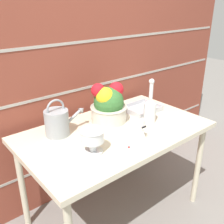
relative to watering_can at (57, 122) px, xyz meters
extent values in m
plane|color=gray|center=(0.34, -0.19, -0.83)|extent=(12.00, 12.00, 0.00)
cube|color=brown|center=(0.34, 0.29, 0.27)|extent=(3.60, 0.08, 2.20)
cube|color=#A8A399|center=(0.34, 0.25, -0.49)|extent=(3.53, 0.00, 0.02)
cube|color=#A8A399|center=(0.34, 0.25, 0.09)|extent=(3.53, 0.00, 0.02)
cube|color=#A8A399|center=(0.34, 0.25, 0.45)|extent=(3.53, 0.00, 0.02)
cube|color=beige|center=(0.34, -0.19, -0.11)|extent=(1.30, 0.77, 0.04)
cylinder|color=beige|center=(0.93, -0.51, -0.48)|extent=(0.04, 0.04, 0.70)
cylinder|color=beige|center=(-0.25, 0.14, -0.48)|extent=(0.04, 0.04, 0.70)
cylinder|color=beige|center=(0.93, 0.14, -0.48)|extent=(0.04, 0.04, 0.70)
cylinder|color=#93999E|center=(0.00, 0.00, -0.01)|extent=(0.16, 0.16, 0.17)
cylinder|color=#93999E|center=(0.13, 0.00, 0.00)|extent=(0.14, 0.02, 0.09)
cone|color=#93999E|center=(0.19, 0.00, 0.04)|extent=(0.05, 0.05, 0.06)
torus|color=#93999E|center=(0.00, 0.00, 0.10)|extent=(0.13, 0.01, 0.13)
cylinder|color=silver|center=(0.05, -0.32, -0.09)|extent=(0.12, 0.12, 0.01)
cylinder|color=silver|center=(0.05, -0.32, -0.05)|extent=(0.04, 0.04, 0.06)
sphere|color=silver|center=(0.05, -0.32, -0.05)|extent=(0.05, 0.05, 0.05)
cylinder|color=silver|center=(0.05, -0.32, 0.02)|extent=(0.13, 0.13, 0.07)
torus|color=silver|center=(0.05, -0.32, 0.05)|extent=(0.14, 0.14, 0.01)
cylinder|color=beige|center=(0.39, -0.05, -0.04)|extent=(0.26, 0.26, 0.11)
torus|color=beige|center=(0.39, -0.05, 0.02)|extent=(0.27, 0.27, 0.01)
sphere|color=#387033|center=(0.39, -0.05, 0.06)|extent=(0.22, 0.22, 0.22)
sphere|color=yellow|center=(0.35, -0.06, 0.11)|extent=(0.13, 0.13, 0.13)
sphere|color=red|center=(0.32, -0.02, 0.15)|extent=(0.10, 0.10, 0.10)
sphere|color=red|center=(0.46, -0.05, 0.14)|extent=(0.11, 0.11, 0.11)
cylinder|color=silver|center=(0.61, -0.25, -0.02)|extent=(0.09, 0.09, 0.15)
cone|color=silver|center=(0.61, -0.25, 0.07)|extent=(0.09, 0.09, 0.03)
cylinder|color=silver|center=(0.61, -0.25, 0.14)|extent=(0.03, 0.03, 0.12)
sphere|color=silver|center=(0.61, -0.25, 0.21)|extent=(0.04, 0.04, 0.04)
cone|color=white|center=(0.37, -0.41, -0.04)|extent=(0.06, 0.06, 0.10)
cylinder|color=white|center=(0.37, -0.41, 0.03)|extent=(0.03, 0.03, 0.03)
sphere|color=white|center=(0.37, -0.41, 0.04)|extent=(0.04, 0.04, 0.04)
cube|color=black|center=(0.37, -0.42, 0.01)|extent=(0.04, 0.01, 0.01)
cube|color=#B7B7BC|center=(0.72, -0.07, -0.09)|extent=(0.26, 0.22, 0.01)
cube|color=#B7B7BC|center=(0.72, -0.18, -0.07)|extent=(0.26, 0.01, 0.04)
cube|color=#B7B7BC|center=(0.72, 0.04, -0.07)|extent=(0.26, 0.01, 0.04)
cube|color=#B7B7BC|center=(0.59, -0.07, -0.07)|extent=(0.01, 0.22, 0.04)
cube|color=#B7B7BC|center=(0.85, -0.07, -0.07)|extent=(0.01, 0.22, 0.04)
sphere|color=red|center=(0.25, -0.42, -0.09)|extent=(0.01, 0.01, 0.01)
camera|label=1|loc=(-0.71, -1.42, 0.74)|focal=42.00mm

